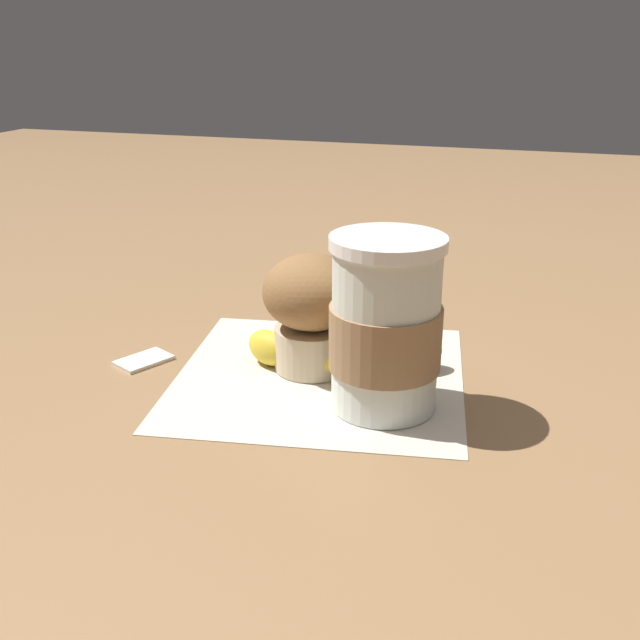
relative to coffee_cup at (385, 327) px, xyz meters
name	(u,v)px	position (x,y,z in m)	size (l,w,h in m)	color
ground_plane	(320,376)	(0.07, -0.04, -0.07)	(3.00, 3.00, 0.00)	#936D47
paper_napkin	(320,375)	(0.07, -0.04, -0.07)	(0.26, 0.26, 0.00)	beige
coffee_cup	(385,327)	(0.00, 0.00, 0.00)	(0.09, 0.09, 0.15)	silver
muffin	(312,307)	(0.08, -0.05, -0.01)	(0.09, 0.09, 0.11)	beige
banana	(342,355)	(0.05, -0.05, -0.05)	(0.19, 0.08, 0.03)	yellow
sugar_packet	(144,359)	(0.24, -0.02, -0.07)	(0.05, 0.03, 0.01)	white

